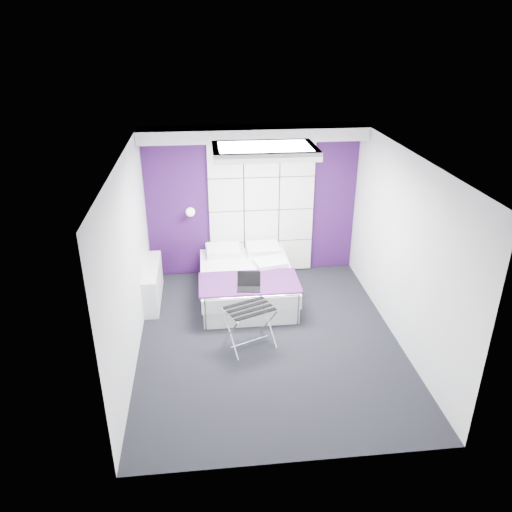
{
  "coord_description": "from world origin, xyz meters",
  "views": [
    {
      "loc": [
        -0.82,
        -5.85,
        4.05
      ],
      "look_at": [
        -0.14,
        0.35,
        1.14
      ],
      "focal_mm": 35.0,
      "sensor_mm": 36.0,
      "label": 1
    }
  ],
  "objects_px": {
    "luggage_rack": "(250,327)",
    "laptop": "(248,284)",
    "wall_lamp": "(190,211)",
    "radiator": "(153,283)",
    "bed": "(246,282)",
    "nightstand": "(219,247)"
  },
  "relations": [
    {
      "from": "bed",
      "to": "nightstand",
      "type": "bearing_deg",
      "value": 117.04
    },
    {
      "from": "nightstand",
      "to": "luggage_rack",
      "type": "bearing_deg",
      "value": -81.36
    },
    {
      "from": "radiator",
      "to": "nightstand",
      "type": "height_order",
      "value": "radiator"
    },
    {
      "from": "radiator",
      "to": "luggage_rack",
      "type": "relative_size",
      "value": 1.96
    },
    {
      "from": "wall_lamp",
      "to": "laptop",
      "type": "relative_size",
      "value": 0.44
    },
    {
      "from": "wall_lamp",
      "to": "nightstand",
      "type": "height_order",
      "value": "wall_lamp"
    },
    {
      "from": "wall_lamp",
      "to": "radiator",
      "type": "relative_size",
      "value": 0.12
    },
    {
      "from": "wall_lamp",
      "to": "radiator",
      "type": "distance_m",
      "value": 1.35
    },
    {
      "from": "bed",
      "to": "nightstand",
      "type": "height_order",
      "value": "bed"
    },
    {
      "from": "nightstand",
      "to": "laptop",
      "type": "distance_m",
      "value": 1.47
    },
    {
      "from": "wall_lamp",
      "to": "luggage_rack",
      "type": "distance_m",
      "value": 2.5
    },
    {
      "from": "bed",
      "to": "nightstand",
      "type": "relative_size",
      "value": 4.01
    },
    {
      "from": "bed",
      "to": "laptop",
      "type": "distance_m",
      "value": 0.69
    },
    {
      "from": "nightstand",
      "to": "laptop",
      "type": "xyz_separation_m",
      "value": [
        0.38,
        -1.41,
        0.01
      ]
    },
    {
      "from": "luggage_rack",
      "to": "laptop",
      "type": "bearing_deg",
      "value": 63.09
    },
    {
      "from": "radiator",
      "to": "luggage_rack",
      "type": "xyz_separation_m",
      "value": [
        1.41,
        -1.43,
        0.0
      ]
    },
    {
      "from": "radiator",
      "to": "laptop",
      "type": "xyz_separation_m",
      "value": [
        1.47,
        -0.69,
        0.27
      ]
    },
    {
      "from": "nightstand",
      "to": "luggage_rack",
      "type": "height_order",
      "value": "luggage_rack"
    },
    {
      "from": "luggage_rack",
      "to": "laptop",
      "type": "height_order",
      "value": "laptop"
    },
    {
      "from": "radiator",
      "to": "nightstand",
      "type": "bearing_deg",
      "value": 33.52
    },
    {
      "from": "wall_lamp",
      "to": "radiator",
      "type": "height_order",
      "value": "wall_lamp"
    },
    {
      "from": "radiator",
      "to": "bed",
      "type": "distance_m",
      "value": 1.49
    }
  ]
}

